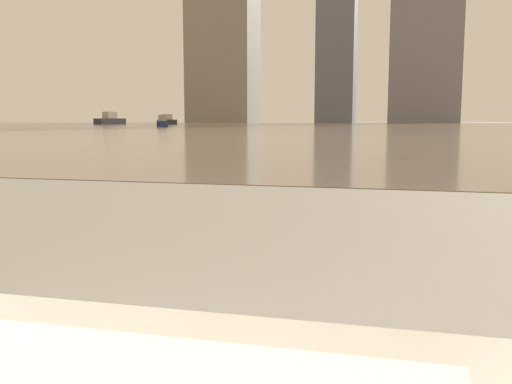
# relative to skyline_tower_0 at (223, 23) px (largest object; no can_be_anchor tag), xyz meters

# --- Properties ---
(harbor_water) EXTENTS (180.00, 110.00, 0.01)m
(harbor_water) POSITION_rel_skyline_tower_0_xyz_m (36.98, -56.00, -20.76)
(harbor_water) COLOR gray
(harbor_water) RESTS_ON ground_plane
(harbor_boat_1) EXTENTS (1.43, 3.95, 1.47)m
(harbor_boat_1) POSITION_rel_skyline_tower_0_xyz_m (4.45, -40.71, -20.24)
(harbor_boat_1) COLOR #2D2D33
(harbor_boat_1) RESTS_ON harbor_water
(harbor_boat_2) EXTENTS (3.05, 5.20, 1.84)m
(harbor_boat_2) POSITION_rel_skyline_tower_0_xyz_m (-4.69, -40.78, -20.11)
(harbor_boat_2) COLOR #2D2D33
(harbor_boat_2) RESTS_ON harbor_water
(harbor_boat_3) EXTENTS (2.27, 3.43, 1.22)m
(harbor_boat_3) POSITION_rel_skyline_tower_0_xyz_m (12.87, -61.57, -20.33)
(harbor_boat_3) COLOR navy
(harbor_boat_3) RESTS_ON harbor_water
(skyline_tower_0) EXTENTS (13.60, 11.18, 41.54)m
(skyline_tower_0) POSITION_rel_skyline_tower_0_xyz_m (0.00, 0.00, 0.00)
(skyline_tower_0) COLOR gray
(skyline_tower_0) RESTS_ON ground_plane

